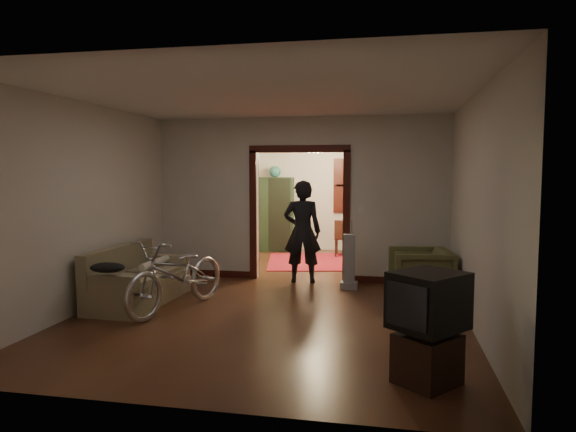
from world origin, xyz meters
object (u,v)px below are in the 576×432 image
(person, at_px, (302,232))
(locker, at_px, (275,214))
(bicycle, at_px, (178,274))
(armchair, at_px, (420,275))
(desk, at_px, (364,238))
(sofa, at_px, (139,275))

(person, xyz_separation_m, locker, (-1.22, 3.36, 0.01))
(bicycle, xyz_separation_m, person, (1.35, 2.07, 0.37))
(armchair, xyz_separation_m, desk, (-1.01, 4.20, -0.02))
(armchair, distance_m, person, 2.16)
(sofa, distance_m, armchair, 4.04)
(armchair, bearing_deg, bicycle, -77.92)
(sofa, distance_m, bicycle, 0.76)
(bicycle, relative_size, locker, 1.08)
(locker, height_order, desk, locker)
(bicycle, xyz_separation_m, locker, (0.14, 5.44, 0.38))
(desk, bearing_deg, bicycle, -99.07)
(bicycle, distance_m, armchair, 3.43)
(sofa, distance_m, person, 2.78)
(sofa, xyz_separation_m, person, (2.06, 1.81, 0.46))
(bicycle, distance_m, person, 2.50)
(bicycle, distance_m, desk, 5.78)
(desk, bearing_deg, locker, -169.25)
(sofa, relative_size, person, 1.02)
(bicycle, relative_size, person, 1.09)
(person, bearing_deg, locker, -77.17)
(sofa, relative_size, bicycle, 0.93)
(armchair, bearing_deg, sofa, -84.79)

